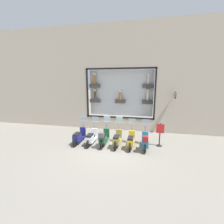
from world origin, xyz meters
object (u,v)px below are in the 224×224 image
scooter_white_4 (91,138)px  shop_sign_post (160,134)px  scooter_teal_0 (145,141)px  scooter_navy_5 (79,136)px  scooter_yellow_1 (131,140)px  scooter_green_3 (104,138)px  scooter_olive_2 (117,139)px

scooter_white_4 → shop_sign_post: bearing=-82.2°
scooter_white_4 → shop_sign_post: (0.57, -4.12, 0.33)m
scooter_teal_0 → scooter_navy_5: size_ratio=1.00×
scooter_yellow_1 → scooter_green_3: scooter_green_3 is taller
scooter_olive_2 → scooter_white_4: (-0.01, 1.63, -0.03)m
scooter_teal_0 → scooter_yellow_1: bearing=85.5°
scooter_yellow_1 → scooter_white_4: size_ratio=1.01×
scooter_green_3 → scooter_white_4: 0.82m
scooter_white_4 → shop_sign_post: scooter_white_4 is taller
scooter_olive_2 → scooter_white_4: 1.63m
scooter_teal_0 → shop_sign_post: 1.10m
scooter_yellow_1 → scooter_olive_2: (0.00, 0.82, 0.01)m
scooter_yellow_1 → scooter_white_4: bearing=90.1°
scooter_teal_0 → scooter_yellow_1: size_ratio=1.00×
scooter_teal_0 → scooter_olive_2: size_ratio=0.99×
scooter_yellow_1 → shop_sign_post: size_ratio=1.27×
scooter_white_4 → scooter_navy_5: (0.00, 0.82, 0.02)m
scooter_teal_0 → scooter_olive_2: (0.07, 1.63, -0.02)m
shop_sign_post → scooter_navy_5: bearing=96.5°
scooter_teal_0 → scooter_green_3: bearing=89.7°
scooter_teal_0 → shop_sign_post: scooter_teal_0 is taller
scooter_yellow_1 → scooter_white_4: scooter_white_4 is taller
scooter_teal_0 → scooter_navy_5: bearing=89.1°
scooter_teal_0 → scooter_yellow_1: scooter_yellow_1 is taller
scooter_yellow_1 → scooter_olive_2: bearing=89.7°
scooter_olive_2 → scooter_white_4: bearing=90.3°
scooter_white_4 → scooter_navy_5: 0.82m
scooter_navy_5 → scooter_yellow_1: bearing=-90.0°
scooter_white_4 → scooter_yellow_1: bearing=-89.9°
scooter_white_4 → scooter_navy_5: bearing=89.7°
scooter_yellow_1 → scooter_teal_0: bearing=-94.5°
scooter_teal_0 → scooter_white_4: bearing=88.9°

